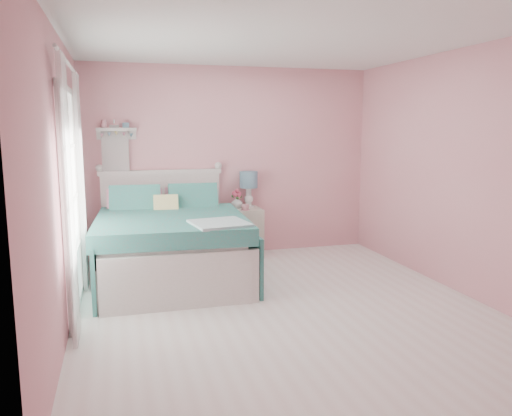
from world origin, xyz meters
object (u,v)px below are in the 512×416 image
bed (170,245)px  nightstand (244,232)px  teacup (245,207)px  table_lamp (249,182)px  vase (237,202)px

bed → nightstand: bed is taller
teacup → nightstand: bearing=83.3°
nightstand → table_lamp: 0.70m
vase → table_lamp: bearing=13.9°
nightstand → table_lamp: table_lamp is taller
nightstand → vase: 0.43m
nightstand → teacup: teacup is taller
nightstand → vase: bearing=145.4°
teacup → vase: bearing=108.4°
table_lamp → teacup: size_ratio=4.69×
bed → vase: bearing=43.6°
nightstand → teacup: size_ratio=6.33×
table_lamp → nightstand: bearing=-133.1°
bed → vase: (1.01, 0.86, 0.35)m
bed → vase: size_ratio=13.08×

